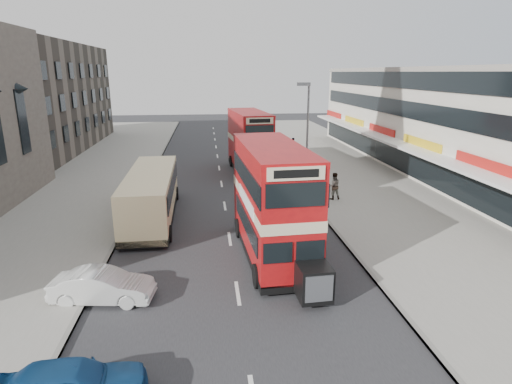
{
  "coord_description": "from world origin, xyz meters",
  "views": [
    {
      "loc": [
        -1.07,
        -13.8,
        8.87
      ],
      "look_at": [
        1.25,
        6.14,
        3.17
      ],
      "focal_mm": 29.76,
      "sensor_mm": 36.0,
      "label": 1
    }
  ],
  "objects_px": {
    "street_lamp": "(307,127)",
    "bus_second": "(250,142)",
    "car_left_front": "(102,286)",
    "car_right_a": "(291,183)",
    "car_right_b": "(277,166)",
    "pedestrian_near": "(334,186)",
    "pedestrian_far": "(293,147)",
    "bus_main": "(273,201)",
    "coach": "(151,194)",
    "cyclist": "(284,182)"
  },
  "relations": [
    {
      "from": "car_left_front",
      "to": "pedestrian_near",
      "type": "xyz_separation_m",
      "value": [
        13.12,
        12.27,
        0.46
      ]
    },
    {
      "from": "bus_main",
      "to": "car_left_front",
      "type": "relative_size",
      "value": 2.45
    },
    {
      "from": "bus_second",
      "to": "cyclist",
      "type": "xyz_separation_m",
      "value": [
        1.92,
        -6.97,
        -2.04
      ]
    },
    {
      "from": "bus_second",
      "to": "car_left_front",
      "type": "xyz_separation_m",
      "value": [
        -8.15,
        -22.08,
        -2.13
      ]
    },
    {
      "from": "street_lamp",
      "to": "car_right_a",
      "type": "relative_size",
      "value": 1.61
    },
    {
      "from": "car_right_a",
      "to": "pedestrian_near",
      "type": "relative_size",
      "value": 2.6
    },
    {
      "from": "street_lamp",
      "to": "bus_second",
      "type": "xyz_separation_m",
      "value": [
        -3.76,
        6.08,
        -1.99
      ]
    },
    {
      "from": "bus_main",
      "to": "coach",
      "type": "bearing_deg",
      "value": -47.14
    },
    {
      "from": "car_left_front",
      "to": "car_right_a",
      "type": "relative_size",
      "value": 0.8
    },
    {
      "from": "bus_second",
      "to": "car_right_a",
      "type": "height_order",
      "value": "bus_second"
    },
    {
      "from": "car_left_front",
      "to": "street_lamp",
      "type": "bearing_deg",
      "value": -28.93
    },
    {
      "from": "cyclist",
      "to": "pedestrian_near",
      "type": "bearing_deg",
      "value": -39.25
    },
    {
      "from": "street_lamp",
      "to": "car_right_b",
      "type": "distance_m",
      "value": 6.76
    },
    {
      "from": "car_right_b",
      "to": "cyclist",
      "type": "distance_m",
      "value": 6.09
    },
    {
      "from": "street_lamp",
      "to": "car_left_front",
      "type": "xyz_separation_m",
      "value": [
        -11.91,
        -16.0,
        -4.12
      ]
    },
    {
      "from": "bus_second",
      "to": "street_lamp",
      "type": "bearing_deg",
      "value": 116.04
    },
    {
      "from": "car_left_front",
      "to": "pedestrian_near",
      "type": "height_order",
      "value": "pedestrian_near"
    },
    {
      "from": "coach",
      "to": "car_left_front",
      "type": "relative_size",
      "value": 2.61
    },
    {
      "from": "coach",
      "to": "street_lamp",
      "type": "bearing_deg",
      "value": 27.83
    },
    {
      "from": "bus_main",
      "to": "pedestrian_near",
      "type": "xyz_separation_m",
      "value": [
        5.74,
        8.7,
        -1.72
      ]
    },
    {
      "from": "coach",
      "to": "car_right_a",
      "type": "distance_m",
      "value": 11.04
    },
    {
      "from": "coach",
      "to": "car_right_b",
      "type": "height_order",
      "value": "coach"
    },
    {
      "from": "pedestrian_near",
      "to": "cyclist",
      "type": "xyz_separation_m",
      "value": [
        -3.05,
        2.84,
        -0.37
      ]
    },
    {
      "from": "car_right_a",
      "to": "car_right_b",
      "type": "xyz_separation_m",
      "value": [
        -0.08,
        6.3,
        -0.06
      ]
    },
    {
      "from": "car_right_a",
      "to": "car_right_b",
      "type": "height_order",
      "value": "car_right_a"
    },
    {
      "from": "street_lamp",
      "to": "bus_main",
      "type": "bearing_deg",
      "value": -110.02
    },
    {
      "from": "bus_main",
      "to": "bus_second",
      "type": "relative_size",
      "value": 1.01
    },
    {
      "from": "street_lamp",
      "to": "bus_second",
      "type": "height_order",
      "value": "street_lamp"
    },
    {
      "from": "car_left_front",
      "to": "car_right_a",
      "type": "distance_m",
      "value": 18.27
    },
    {
      "from": "pedestrian_far",
      "to": "cyclist",
      "type": "xyz_separation_m",
      "value": [
        -3.42,
        -13.61,
        -0.36
      ]
    },
    {
      "from": "car_right_b",
      "to": "pedestrian_near",
      "type": "height_order",
      "value": "pedestrian_near"
    },
    {
      "from": "bus_second",
      "to": "coach",
      "type": "bearing_deg",
      "value": 53.14
    },
    {
      "from": "pedestrian_far",
      "to": "street_lamp",
      "type": "bearing_deg",
      "value": -122.68
    },
    {
      "from": "coach",
      "to": "car_right_a",
      "type": "bearing_deg",
      "value": 25.95
    },
    {
      "from": "coach",
      "to": "car_left_front",
      "type": "distance_m",
      "value": 9.99
    },
    {
      "from": "street_lamp",
      "to": "pedestrian_far",
      "type": "height_order",
      "value": "street_lamp"
    },
    {
      "from": "coach",
      "to": "pedestrian_far",
      "type": "distance_m",
      "value": 22.71
    },
    {
      "from": "car_left_front",
      "to": "pedestrian_far",
      "type": "height_order",
      "value": "pedestrian_far"
    },
    {
      "from": "pedestrian_near",
      "to": "pedestrian_far",
      "type": "relative_size",
      "value": 1.01
    },
    {
      "from": "street_lamp",
      "to": "pedestrian_far",
      "type": "xyz_separation_m",
      "value": [
        1.58,
        12.72,
        -3.67
      ]
    },
    {
      "from": "street_lamp",
      "to": "bus_second",
      "type": "bearing_deg",
      "value": 121.73
    },
    {
      "from": "bus_second",
      "to": "car_left_front",
      "type": "bearing_deg",
      "value": 64.04
    },
    {
      "from": "street_lamp",
      "to": "pedestrian_near",
      "type": "distance_m",
      "value": 5.37
    },
    {
      "from": "bus_main",
      "to": "cyclist",
      "type": "bearing_deg",
      "value": -106.39
    },
    {
      "from": "bus_second",
      "to": "car_right_b",
      "type": "height_order",
      "value": "bus_second"
    },
    {
      "from": "pedestrian_far",
      "to": "car_left_front",
      "type": "bearing_deg",
      "value": -140.76
    },
    {
      "from": "car_left_front",
      "to": "car_right_b",
      "type": "relative_size",
      "value": 0.83
    },
    {
      "from": "bus_second",
      "to": "cyclist",
      "type": "height_order",
      "value": "bus_second"
    },
    {
      "from": "street_lamp",
      "to": "bus_main",
      "type": "xyz_separation_m",
      "value": [
        -4.53,
        -12.43,
        -1.95
      ]
    },
    {
      "from": "pedestrian_near",
      "to": "cyclist",
      "type": "bearing_deg",
      "value": -43.67
    }
  ]
}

